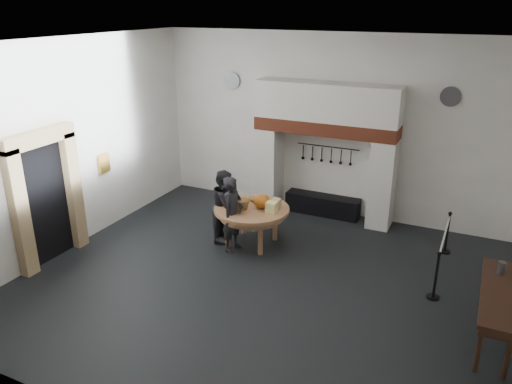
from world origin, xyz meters
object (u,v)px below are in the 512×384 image
at_px(work_table, 252,209).
at_px(visitor_near, 233,214).
at_px(side_table, 500,293).
at_px(iron_range, 323,205).
at_px(barrier_post_near, 436,277).
at_px(barrier_post_far, 447,234).
at_px(visitor_far, 225,205).

xyz_separation_m(work_table, visitor_near, (-0.24, -0.44, 0.01)).
bearing_deg(side_table, iron_range, 137.62).
relative_size(work_table, barrier_post_near, 1.86).
xyz_separation_m(iron_range, visitor_near, (-1.16, -2.74, 0.60)).
height_order(iron_range, work_table, work_table).
xyz_separation_m(side_table, barrier_post_far, (-1.00, 2.86, -0.42)).
relative_size(side_table, barrier_post_near, 2.44).
relative_size(iron_range, work_table, 1.14).
height_order(visitor_near, barrier_post_near, visitor_near).
relative_size(visitor_far, barrier_post_near, 1.84).
bearing_deg(barrier_post_near, visitor_near, 178.08).
bearing_deg(visitor_far, work_table, -97.51).
distance_m(visitor_far, barrier_post_near, 4.70).
height_order(visitor_near, side_table, visitor_near).
xyz_separation_m(iron_range, barrier_post_near, (3.10, -2.88, 0.20)).
xyz_separation_m(visitor_near, barrier_post_near, (4.26, -0.14, -0.40)).
bearing_deg(side_table, work_table, 163.95).
height_order(work_table, visitor_near, visitor_near).
height_order(visitor_far, barrier_post_far, visitor_far).
bearing_deg(barrier_post_near, side_table, -40.73).
xyz_separation_m(side_table, barrier_post_near, (-1.00, 0.86, -0.42)).
relative_size(side_table, barrier_post_far, 2.44).
relative_size(work_table, barrier_post_far, 1.86).
height_order(visitor_near, visitor_far, visitor_near).
xyz_separation_m(iron_range, visitor_far, (-1.56, -2.34, 0.58)).
height_order(work_table, visitor_far, visitor_far).
bearing_deg(work_table, iron_range, 68.28).
bearing_deg(side_table, visitor_near, 169.17).
distance_m(work_table, visitor_near, 0.50).
height_order(visitor_far, barrier_post_near, visitor_far).
bearing_deg(barrier_post_near, work_table, 171.78).
bearing_deg(work_table, barrier_post_near, -8.22).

